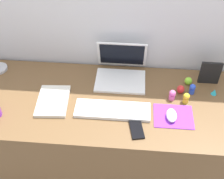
{
  "coord_description": "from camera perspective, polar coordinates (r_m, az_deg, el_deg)",
  "views": [
    {
      "loc": [
        0.12,
        -1.17,
        1.94
      ],
      "look_at": [
        0.02,
        0.0,
        0.83
      ],
      "focal_mm": 47.48,
      "sensor_mm": 36.0,
      "label": 1
    }
  ],
  "objects": [
    {
      "name": "keyboard",
      "position": [
        1.62,
        0.1,
        -4.0
      ],
      "size": [
        0.41,
        0.13,
        0.02
      ],
      "primitive_type": "cube",
      "color": "white",
      "rests_on": "desk"
    },
    {
      "name": "toy_figurine_yellow",
      "position": [
        1.7,
        14.1,
        -1.56
      ],
      "size": [
        0.04,
        0.04,
        0.06
      ],
      "color": "yellow",
      "rests_on": "desk"
    },
    {
      "name": "picture_frame",
      "position": [
        1.84,
        18.36,
        3.04
      ],
      "size": [
        0.12,
        0.02,
        0.15
      ],
      "primitive_type": "cube",
      "color": "black",
      "rests_on": "desk"
    },
    {
      "name": "laptop",
      "position": [
        1.81,
        1.75,
        3.96
      ],
      "size": [
        0.3,
        0.26,
        0.21
      ],
      "color": "white",
      "rests_on": "desk"
    },
    {
      "name": "notebook_pad",
      "position": [
        1.7,
        -11.29,
        -2.17
      ],
      "size": [
        0.19,
        0.25,
        0.02
      ],
      "primitive_type": "cube",
      "rotation": [
        0.0,
        0.0,
        0.06
      ],
      "color": "silver",
      "rests_on": "desk"
    },
    {
      "name": "back_wall",
      "position": [
        1.88,
        0.19,
        7.96
      ],
      "size": [
        2.92,
        0.05,
        1.7
      ],
      "primitive_type": "cube",
      "color": "silver",
      "rests_on": "ground_plane"
    },
    {
      "name": "mouse",
      "position": [
        1.61,
        11.4,
        -4.89
      ],
      "size": [
        0.06,
        0.1,
        0.03
      ],
      "primitive_type": "ellipsoid",
      "color": "white",
      "rests_on": "mousepad"
    },
    {
      "name": "ground_plane",
      "position": [
        2.27,
        -0.63,
        -15.4
      ],
      "size": [
        6.0,
        6.0,
        0.0
      ],
      "primitive_type": "plane",
      "color": "slate"
    },
    {
      "name": "toy_figurine_blue",
      "position": [
        1.77,
        15.21,
        0.15
      ],
      "size": [
        0.03,
        0.03,
        0.07
      ],
      "color": "blue",
      "rests_on": "desk"
    },
    {
      "name": "desk",
      "position": [
        1.96,
        -0.71,
        -9.78
      ],
      "size": [
        1.72,
        0.64,
        0.74
      ],
      "primitive_type": "cube",
      "color": "brown",
      "rests_on": "ground_plane"
    },
    {
      "name": "toy_figurine_lime",
      "position": [
        1.83,
        14.47,
        1.6
      ],
      "size": [
        0.04,
        0.04,
        0.05
      ],
      "primitive_type": "ellipsoid",
      "color": "#8CDB33",
      "rests_on": "desk"
    },
    {
      "name": "toy_figurine_cyan",
      "position": [
        1.81,
        19.1,
        -0.42
      ],
      "size": [
        0.03,
        0.03,
        0.04
      ],
      "primitive_type": "cone",
      "color": "#28B7CC",
      "rests_on": "desk"
    },
    {
      "name": "mousepad",
      "position": [
        1.63,
        11.73,
        -5.07
      ],
      "size": [
        0.21,
        0.17,
        0.0
      ],
      "primitive_type": "cube",
      "color": "purple",
      "rests_on": "desk"
    },
    {
      "name": "toy_figurine_pink",
      "position": [
        1.7,
        11.52,
        -1.01
      ],
      "size": [
        0.04,
        0.04,
        0.06
      ],
      "color": "pink",
      "rests_on": "desk"
    },
    {
      "name": "toy_figurine_red",
      "position": [
        1.76,
        13.08,
        0.04
      ],
      "size": [
        0.04,
        0.04,
        0.05
      ],
      "primitive_type": "ellipsoid",
      "color": "red",
      "rests_on": "desk"
    },
    {
      "name": "cell_phone",
      "position": [
        1.54,
        4.75,
        -7.6
      ],
      "size": [
        0.09,
        0.14,
        0.01
      ],
      "primitive_type": "cube",
      "rotation": [
        0.0,
        0.0,
        0.2
      ],
      "color": "black",
      "rests_on": "desk"
    }
  ]
}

